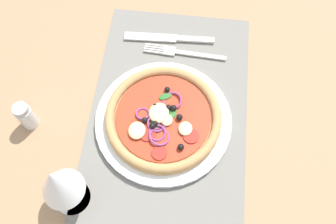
# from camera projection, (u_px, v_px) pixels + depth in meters

# --- Properties ---
(ground_plane) EXTENTS (1.90, 1.40, 0.02)m
(ground_plane) POSITION_uv_depth(u_px,v_px,m) (168.00, 118.00, 0.75)
(ground_plane) COLOR #9E7A56
(placemat) EXTENTS (0.52, 0.31, 0.00)m
(placemat) POSITION_uv_depth(u_px,v_px,m) (168.00, 115.00, 0.73)
(placemat) COLOR slate
(placemat) RESTS_ON ground_plane
(plate) EXTENTS (0.27, 0.27, 0.01)m
(plate) POSITION_uv_depth(u_px,v_px,m) (163.00, 121.00, 0.72)
(plate) COLOR white
(plate) RESTS_ON placemat
(pizza) EXTENTS (0.23, 0.23, 0.03)m
(pizza) POSITION_uv_depth(u_px,v_px,m) (163.00, 117.00, 0.70)
(pizza) COLOR tan
(pizza) RESTS_ON plate
(fork) EXTENTS (0.02, 0.18, 0.00)m
(fork) POSITION_uv_depth(u_px,v_px,m) (180.00, 52.00, 0.79)
(fork) COLOR silver
(fork) RESTS_ON placemat
(knife) EXTENTS (0.03, 0.20, 0.01)m
(knife) POSITION_uv_depth(u_px,v_px,m) (168.00, 38.00, 0.81)
(knife) COLOR silver
(knife) RESTS_ON placemat
(wine_glass) EXTENTS (0.07, 0.07, 0.15)m
(wine_glass) POSITION_uv_depth(u_px,v_px,m) (58.00, 183.00, 0.57)
(wine_glass) COLOR silver
(wine_glass) RESTS_ON ground_plane
(pepper_shaker) EXTENTS (0.03, 0.03, 0.07)m
(pepper_shaker) POSITION_uv_depth(u_px,v_px,m) (26.00, 116.00, 0.70)
(pepper_shaker) COLOR silver
(pepper_shaker) RESTS_ON ground_plane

